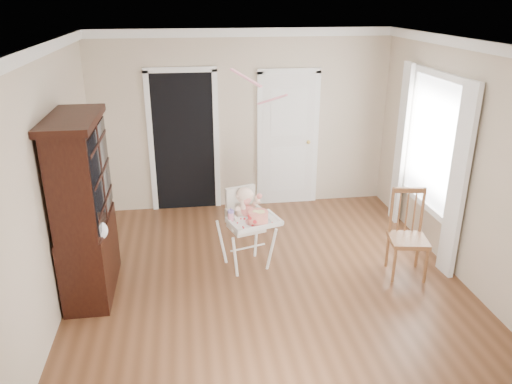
{
  "coord_description": "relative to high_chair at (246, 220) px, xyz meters",
  "views": [
    {
      "loc": [
        -0.87,
        -4.87,
        3.13
      ],
      "look_at": [
        -0.1,
        0.42,
        1.02
      ],
      "focal_mm": 35.0,
      "sensor_mm": 36.0,
      "label": 1
    }
  ],
  "objects": [
    {
      "name": "streamer",
      "position": [
        -0.0,
        -0.07,
        1.69
      ],
      "size": [
        0.3,
        0.42,
        0.15
      ],
      "primitive_type": null,
      "rotation": [
        0.26,
        0.0,
        0.59
      ],
      "color": "pink",
      "rests_on": "ceiling"
    },
    {
      "name": "high_chair",
      "position": [
        0.0,
        0.0,
        0.0
      ],
      "size": [
        0.75,
        0.85,
        1.02
      ],
      "rotation": [
        0.0,
        0.0,
        0.29
      ],
      "color": "white",
      "rests_on": "floor"
    },
    {
      "name": "wall_left",
      "position": [
        -2.04,
        -0.51,
        0.72
      ],
      "size": [
        0.0,
        5.0,
        5.0
      ],
      "primitive_type": "plane",
      "rotation": [
        1.57,
        0.0,
        1.57
      ],
      "color": "beige",
      "rests_on": "floor"
    },
    {
      "name": "floor",
      "position": [
        0.21,
        -0.51,
        -0.63
      ],
      "size": [
        5.0,
        5.0,
        0.0
      ],
      "primitive_type": "plane",
      "color": "#57341E",
      "rests_on": "ground"
    },
    {
      "name": "sippy_cup",
      "position": [
        -0.2,
        -0.18,
        0.15
      ],
      "size": [
        0.07,
        0.07,
        0.17
      ],
      "rotation": [
        0.0,
        0.0,
        0.29
      ],
      "color": "pink",
      "rests_on": "high_chair"
    },
    {
      "name": "cake",
      "position": [
        0.11,
        -0.26,
        0.15
      ],
      "size": [
        0.3,
        0.3,
        0.14
      ],
      "color": "silver",
      "rests_on": "high_chair"
    },
    {
      "name": "closet_door",
      "position": [
        0.91,
        1.96,
        0.4
      ],
      "size": [
        0.96,
        0.09,
        2.13
      ],
      "color": "white",
      "rests_on": "wall_back"
    },
    {
      "name": "wall_back",
      "position": [
        0.21,
        1.99,
        0.72
      ],
      "size": [
        4.5,
        0.0,
        4.5
      ],
      "primitive_type": "plane",
      "rotation": [
        1.57,
        0.0,
        0.0
      ],
      "color": "beige",
      "rests_on": "floor"
    },
    {
      "name": "ceiling",
      "position": [
        0.21,
        -0.51,
        2.07
      ],
      "size": [
        5.0,
        5.0,
        0.0
      ],
      "primitive_type": "plane",
      "rotation": [
        3.14,
        0.0,
        0.0
      ],
      "color": "white",
      "rests_on": "wall_back"
    },
    {
      "name": "baby",
      "position": [
        -0.01,
        0.02,
        0.16
      ],
      "size": [
        0.34,
        0.25,
        0.48
      ],
      "rotation": [
        0.0,
        0.0,
        0.29
      ],
      "color": "beige",
      "rests_on": "high_chair"
    },
    {
      "name": "window_right",
      "position": [
        2.38,
        0.29,
        0.66
      ],
      "size": [
        0.13,
        1.84,
        2.3
      ],
      "color": "white",
      "rests_on": "wall_right"
    },
    {
      "name": "wall_right",
      "position": [
        2.46,
        -0.51,
        0.72
      ],
      "size": [
        0.0,
        5.0,
        5.0
      ],
      "primitive_type": "plane",
      "rotation": [
        1.57,
        0.0,
        -1.57
      ],
      "color": "beige",
      "rests_on": "floor"
    },
    {
      "name": "dining_chair",
      "position": [
        1.86,
        -0.43,
        -0.14
      ],
      "size": [
        0.49,
        0.49,
        1.04
      ],
      "rotation": [
        0.0,
        0.0,
        -0.17
      ],
      "color": "brown",
      "rests_on": "floor"
    },
    {
      "name": "china_cabinet",
      "position": [
        -1.78,
        -0.27,
        0.38
      ],
      "size": [
        0.53,
        1.19,
        2.01
      ],
      "color": "black",
      "rests_on": "floor"
    },
    {
      "name": "doorway",
      "position": [
        -0.69,
        1.97,
        0.48
      ],
      "size": [
        1.06,
        0.05,
        2.22
      ],
      "color": "black",
      "rests_on": "wall_back"
    },
    {
      "name": "crown_molding",
      "position": [
        0.21,
        -0.51,
        2.01
      ],
      "size": [
        4.5,
        5.0,
        0.12
      ],
      "primitive_type": null,
      "color": "white",
      "rests_on": "ceiling"
    }
  ]
}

